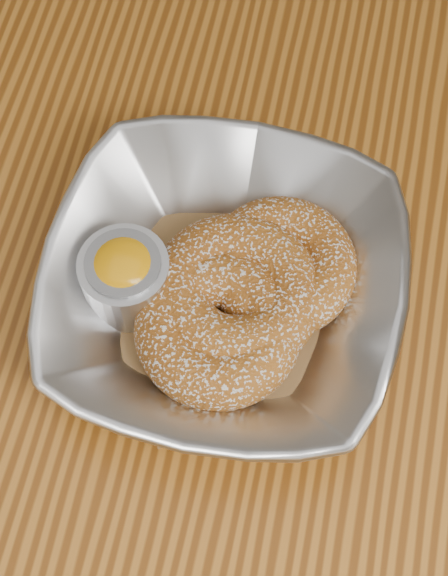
% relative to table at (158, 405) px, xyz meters
% --- Properties ---
extents(ground_plane, '(4.00, 4.00, 0.00)m').
position_rel_table_xyz_m(ground_plane, '(0.00, 0.00, -0.65)').
color(ground_plane, '#565659').
rests_on(ground_plane, ground).
extents(table, '(1.20, 0.80, 0.75)m').
position_rel_table_xyz_m(table, '(0.00, 0.00, 0.00)').
color(table, '#8E5117').
rests_on(table, ground_plane).
extents(serving_bowl, '(0.22, 0.22, 0.05)m').
position_rel_table_xyz_m(serving_bowl, '(0.04, 0.04, 0.13)').
color(serving_bowl, silver).
rests_on(serving_bowl, table).
extents(parchment, '(0.20, 0.20, 0.00)m').
position_rel_table_xyz_m(parchment, '(0.04, 0.04, 0.11)').
color(parchment, olive).
rests_on(parchment, table).
extents(donut_back, '(0.10, 0.10, 0.03)m').
position_rel_table_xyz_m(donut_back, '(0.07, 0.07, 0.13)').
color(donut_back, '#924E16').
rests_on(donut_back, parchment).
extents(donut_front, '(0.13, 0.13, 0.04)m').
position_rel_table_xyz_m(donut_front, '(0.04, 0.02, 0.13)').
color(donut_front, '#924E16').
rests_on(donut_front, parchment).
extents(donut_extra, '(0.14, 0.14, 0.04)m').
position_rel_table_xyz_m(donut_extra, '(0.05, 0.04, 0.13)').
color(donut_extra, '#924E16').
rests_on(donut_extra, parchment).
extents(ramekin, '(0.06, 0.06, 0.05)m').
position_rel_table_xyz_m(ramekin, '(-0.02, 0.04, 0.13)').
color(ramekin, silver).
rests_on(ramekin, table).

